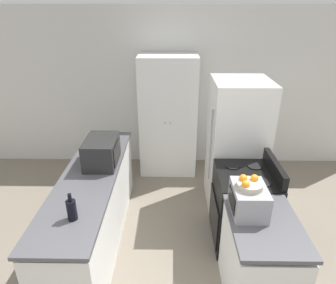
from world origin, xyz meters
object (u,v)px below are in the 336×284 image
object	(u,v)px
toaster_oven	(249,200)
refrigerator	(236,145)
stove	(243,207)
microwave	(102,152)
pantry_cabinet	(168,116)
wine_bottle	(72,209)
fruit_bowl	(249,184)

from	to	relation	value
toaster_oven	refrigerator	bearing A→B (deg)	82.80
stove	microwave	bearing A→B (deg)	172.32
pantry_cabinet	stove	world-z (taller)	pantry_cabinet
stove	wine_bottle	xyz separation A→B (m)	(-1.68, -0.77, 0.54)
refrigerator	microwave	size ratio (longest dim) A/B	3.44
refrigerator	fruit_bowl	distance (m)	1.48
pantry_cabinet	toaster_oven	size ratio (longest dim) A/B	4.99
stove	microwave	xyz separation A→B (m)	(-1.63, 0.22, 0.60)
pantry_cabinet	toaster_oven	distance (m)	2.46
refrigerator	microwave	bearing A→B (deg)	-161.17
stove	fruit_bowl	xyz separation A→B (m)	(-0.16, -0.65, 0.73)
stove	toaster_oven	world-z (taller)	toaster_oven
refrigerator	wine_bottle	xyz separation A→B (m)	(-1.71, -1.56, 0.12)
stove	wine_bottle	size ratio (longest dim) A/B	4.11
pantry_cabinet	microwave	world-z (taller)	pantry_cabinet
microwave	stove	bearing A→B (deg)	-7.68
pantry_cabinet	stove	bearing A→B (deg)	-62.18
pantry_cabinet	microwave	distance (m)	1.65
microwave	fruit_bowl	bearing A→B (deg)	-30.53
wine_bottle	fruit_bowl	bearing A→B (deg)	4.78
microwave	toaster_oven	world-z (taller)	microwave
microwave	wine_bottle	size ratio (longest dim) A/B	1.97
pantry_cabinet	toaster_oven	world-z (taller)	pantry_cabinet
refrigerator	stove	bearing A→B (deg)	-92.49
microwave	toaster_oven	size ratio (longest dim) A/B	1.33
pantry_cabinet	fruit_bowl	size ratio (longest dim) A/B	8.48
pantry_cabinet	refrigerator	xyz separation A→B (m)	(0.93, -0.90, -0.08)
stove	microwave	size ratio (longest dim) A/B	2.08
refrigerator	toaster_oven	distance (m)	1.46
refrigerator	fruit_bowl	xyz separation A→B (m)	(-0.19, -1.44, 0.32)
stove	microwave	world-z (taller)	microwave
refrigerator	toaster_oven	bearing A→B (deg)	-97.20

